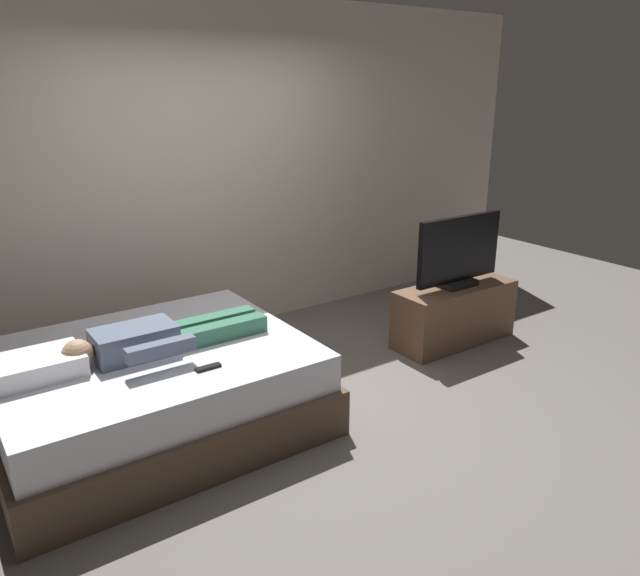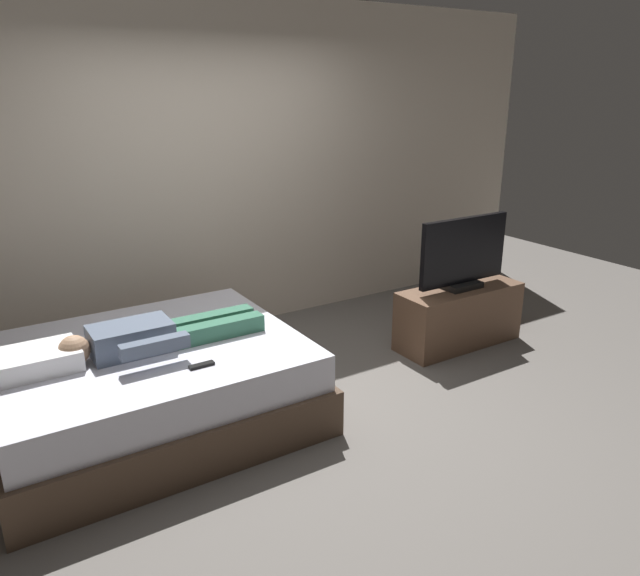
# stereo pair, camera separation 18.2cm
# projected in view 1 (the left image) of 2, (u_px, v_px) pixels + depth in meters

# --- Properties ---
(ground_plane) EXTENTS (10.00, 10.00, 0.00)m
(ground_plane) POSITION_uv_depth(u_px,v_px,m) (316.00, 409.00, 4.12)
(ground_plane) COLOR slate
(back_wall) EXTENTS (6.40, 0.10, 2.80)m
(back_wall) POSITION_uv_depth(u_px,v_px,m) (240.00, 169.00, 5.25)
(back_wall) COLOR beige
(back_wall) RESTS_ON ground
(bed) EXTENTS (1.92, 1.59, 0.54)m
(bed) POSITION_uv_depth(u_px,v_px,m) (153.00, 389.00, 3.85)
(bed) COLOR brown
(bed) RESTS_ON ground
(pillow) EXTENTS (0.48, 0.34, 0.12)m
(pillow) POSITION_uv_depth(u_px,v_px,m) (37.00, 366.00, 3.39)
(pillow) COLOR white
(pillow) RESTS_ON bed
(person) EXTENTS (1.26, 0.46, 0.18)m
(person) POSITION_uv_depth(u_px,v_px,m) (156.00, 339.00, 3.70)
(person) COLOR slate
(person) RESTS_ON bed
(remote) EXTENTS (0.15, 0.04, 0.02)m
(remote) POSITION_uv_depth(u_px,v_px,m) (208.00, 367.00, 3.49)
(remote) COLOR black
(remote) RESTS_ON bed
(tv_stand) EXTENTS (1.10, 0.40, 0.50)m
(tv_stand) POSITION_uv_depth(u_px,v_px,m) (454.00, 314.00, 5.14)
(tv_stand) COLOR brown
(tv_stand) RESTS_ON ground
(tv) EXTENTS (0.88, 0.20, 0.59)m
(tv) POSITION_uv_depth(u_px,v_px,m) (459.00, 253.00, 4.97)
(tv) COLOR black
(tv) RESTS_ON tv_stand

